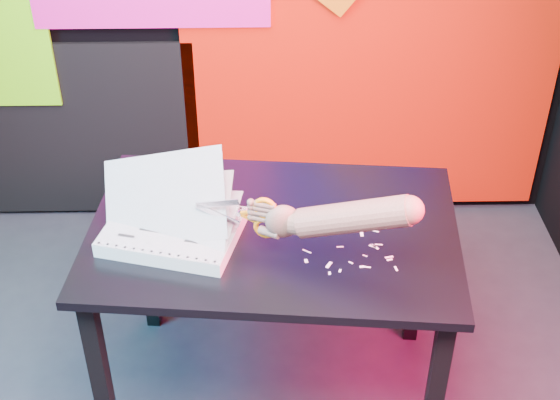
{
  "coord_description": "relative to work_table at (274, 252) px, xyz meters",
  "views": [
    {
      "loc": [
        0.2,
        -1.53,
        2.22
      ],
      "look_at": [
        0.24,
        0.35,
        0.87
      ],
      "focal_mm": 50.0,
      "sensor_mm": 36.0,
      "label": 1
    }
  ],
  "objects": [
    {
      "name": "room",
      "position": [
        -0.22,
        -0.37,
        0.7
      ],
      "size": [
        3.01,
        3.01,
        2.71
      ],
      "color": "#23232B",
      "rests_on": "ground"
    },
    {
      "name": "backdrop",
      "position": [
        -0.16,
        1.09,
        0.3
      ],
      "size": [
        2.88,
        0.05,
        2.08
      ],
      "color": "red",
      "rests_on": "ground"
    },
    {
      "name": "work_table",
      "position": [
        0.0,
        0.0,
        0.0
      ],
      "size": [
        1.2,
        0.86,
        0.75
      ],
      "rotation": [
        0.0,
        0.0,
        -0.1
      ],
      "color": "black",
      "rests_on": "ground"
    },
    {
      "name": "printout_stack",
      "position": [
        -0.31,
        -0.04,
        0.13
      ],
      "size": [
        0.45,
        0.38,
        0.29
      ],
      "rotation": [
        0.0,
        0.0,
        -0.26
      ],
      "color": "white",
      "rests_on": "work_table"
    },
    {
      "name": "scissors",
      "position": [
        -0.04,
        -0.13,
        0.23
      ],
      "size": [
        0.24,
        0.09,
        0.14
      ],
      "rotation": [
        0.0,
        0.0,
        -0.32
      ],
      "color": "silver",
      "rests_on": "printout_stack"
    },
    {
      "name": "hand_forearm",
      "position": [
        0.18,
        -0.2,
        0.28
      ],
      "size": [
        0.46,
        0.19,
        0.21
      ],
      "rotation": [
        0.0,
        0.0,
        -0.32
      ],
      "color": "#8B5849",
      "rests_on": "work_table"
    },
    {
      "name": "paper_clippings",
      "position": [
        0.25,
        -0.13,
        0.1
      ],
      "size": [
        0.27,
        0.21,
        0.0
      ],
      "color": "white",
      "rests_on": "work_table"
    }
  ]
}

